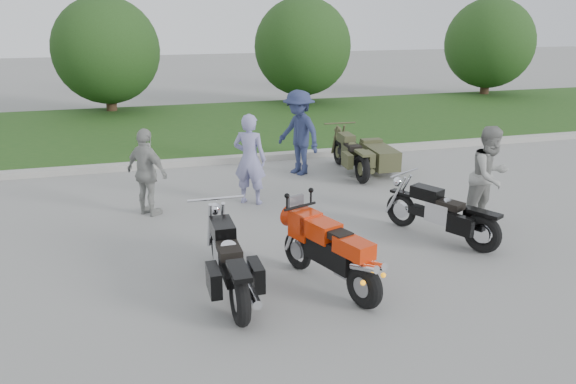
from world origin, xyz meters
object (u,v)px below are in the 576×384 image
object	(u,v)px
sportbike_red	(331,250)
person_grey	(490,176)
person_denim	(299,133)
person_back	(147,173)
person_stripe	(250,159)
cruiser_sidecar	(368,156)
cruiser_right	(445,216)
cruiser_left	(229,264)

from	to	relation	value
sportbike_red	person_grey	size ratio (longest dim) A/B	1.09
sportbike_red	person_denim	xyz separation A→B (m)	(1.16, 5.35, 0.40)
person_back	person_stripe	bearing A→B (deg)	-127.51
cruiser_sidecar	person_grey	size ratio (longest dim) A/B	1.29
person_grey	person_back	size ratio (longest dim) A/B	1.08
cruiser_right	person_back	distance (m)	5.17
person_stripe	person_back	xyz separation A→B (m)	(-1.89, -0.13, -0.07)
person_grey	person_denim	size ratio (longest dim) A/B	0.91
person_grey	person_back	world-z (taller)	person_grey
sportbike_red	cruiser_left	bearing A→B (deg)	152.86
sportbike_red	cruiser_right	size ratio (longest dim) A/B	0.97
cruiser_right	person_denim	bearing A→B (deg)	77.43
person_grey	sportbike_red	bearing A→B (deg)	-172.43
sportbike_red	person_denim	bearing A→B (deg)	57.30
sportbike_red	person_back	bearing A→B (deg)	101.37
person_denim	person_stripe	bearing A→B (deg)	-66.72
person_stripe	person_grey	distance (m)	4.28
person_grey	person_denim	distance (m)	4.44
person_stripe	person_grey	size ratio (longest dim) A/B	1.01
cruiser_left	cruiser_sidecar	world-z (taller)	cruiser_left
cruiser_right	cruiser_sidecar	size ratio (longest dim) A/B	0.87
cruiser_sidecar	person_back	xyz separation A→B (m)	(-4.87, -1.40, 0.39)
person_grey	person_denim	world-z (taller)	person_denim
cruiser_left	cruiser_right	world-z (taller)	cruiser_left
person_grey	person_back	xyz separation A→B (m)	(-5.59, 2.03, -0.07)
cruiser_sidecar	person_denim	xyz separation A→B (m)	(-1.51, 0.41, 0.54)
person_denim	cruiser_sidecar	bearing A→B (deg)	49.25
cruiser_right	person_grey	bearing A→B (deg)	-4.45
cruiser_sidecar	person_denim	world-z (taller)	person_denim
person_denim	person_back	distance (m)	3.82
sportbike_red	person_stripe	xyz separation A→B (m)	(-0.30, 3.68, 0.32)
cruiser_sidecar	cruiser_left	bearing A→B (deg)	-127.70
person_stripe	cruiser_left	bearing A→B (deg)	104.79
cruiser_right	person_back	world-z (taller)	person_back
cruiser_left	person_denim	bearing A→B (deg)	64.12
cruiser_right	person_denim	size ratio (longest dim) A/B	1.02
cruiser_left	sportbike_red	bearing A→B (deg)	-6.94
cruiser_right	person_grey	world-z (taller)	person_grey
cruiser_sidecar	person_grey	distance (m)	3.53
cruiser_right	cruiser_sidecar	bearing A→B (deg)	57.19
cruiser_sidecar	person_stripe	world-z (taller)	person_stripe
cruiser_left	cruiser_right	distance (m)	3.76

